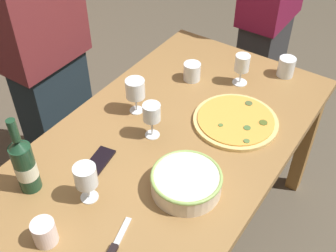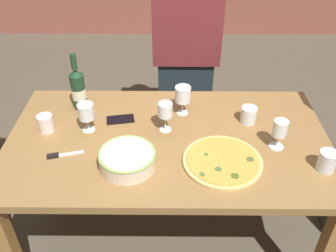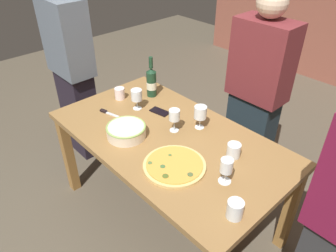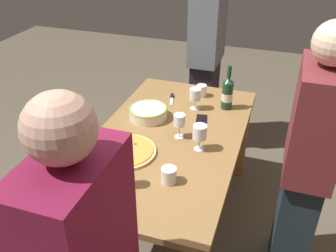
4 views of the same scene
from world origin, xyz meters
name	(u,v)px [view 3 (image 3 of 4)]	position (x,y,z in m)	size (l,w,h in m)	color
ground_plane	(168,212)	(0.00, 0.00, 0.00)	(8.00, 8.00, 0.00)	brown
dining_table	(168,147)	(0.00, 0.00, 0.66)	(1.60, 0.90, 0.75)	olive
pizza	(174,165)	(0.25, -0.18, 0.76)	(0.36, 0.36, 0.03)	#DEBB6E
serving_bowl	(126,130)	(-0.18, -0.20, 0.79)	(0.26, 0.26, 0.08)	#EEDFC5
wine_bottle	(151,82)	(-0.49, 0.27, 0.87)	(0.08, 0.08, 0.32)	#1A3C25
wine_glass_near_pizza	(137,96)	(-0.41, 0.06, 0.86)	(0.08, 0.08, 0.16)	white
wine_glass_by_bottle	(226,167)	(0.52, -0.06, 0.86)	(0.07, 0.07, 0.15)	white
wine_glass_far_left	(200,113)	(0.08, 0.22, 0.87)	(0.08, 0.08, 0.16)	white
wine_glass_far_right	(174,116)	(-0.01, 0.07, 0.86)	(0.07, 0.07, 0.16)	white
cup_amber	(120,93)	(-0.62, 0.06, 0.79)	(0.08, 0.08, 0.09)	white
cup_ceramic	(235,209)	(0.70, -0.22, 0.80)	(0.08, 0.08, 0.10)	white
cup_spare	(234,150)	(0.42, 0.14, 0.79)	(0.08, 0.08, 0.09)	white
cell_phone	(160,112)	(-0.25, 0.15, 0.76)	(0.07, 0.14, 0.01)	black
pizza_knife	(107,112)	(-0.50, -0.14, 0.76)	(0.17, 0.07, 0.02)	silver
person_host	(256,94)	(0.11, 0.82, 0.80)	(0.43, 0.24, 1.58)	#1D2931
person_guest_right	(72,70)	(-1.17, -0.04, 0.84)	(0.43, 0.24, 1.66)	black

